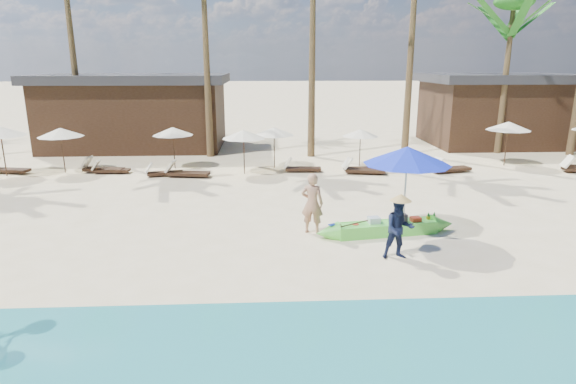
{
  "coord_description": "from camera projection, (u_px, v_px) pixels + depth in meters",
  "views": [
    {
      "loc": [
        -0.43,
        -11.86,
        5.01
      ],
      "look_at": [
        0.27,
        2.0,
        1.24
      ],
      "focal_mm": 30.0,
      "sensor_mm": 36.0,
      "label": 1
    }
  ],
  "objects": [
    {
      "name": "resort_parasol_2",
      "position": [
        0.0,
        131.0,
        21.31
      ],
      "size": [
        2.19,
        2.19,
        2.26
      ],
      "color": "#342115",
      "rests_on": "ground"
    },
    {
      "name": "resort_parasol_8",
      "position": [
        509.0,
        126.0,
        23.52
      ],
      "size": [
        2.12,
        2.12,
        2.18
      ],
      "color": "#342115",
      "rests_on": "ground"
    },
    {
      "name": "vendor_green",
      "position": [
        399.0,
        229.0,
        12.48
      ],
      "size": [
        0.8,
        0.62,
        1.64
      ],
      "primitive_type": "imported",
      "rotation": [
        0.0,
        0.0,
        0.0
      ],
      "color": "#141C38",
      "rests_on": "ground"
    },
    {
      "name": "palm_6",
      "position": [
        512.0,
        22.0,
        25.54
      ],
      "size": [
        2.08,
        2.08,
        8.51
      ],
      "color": "brown",
      "rests_on": "ground"
    },
    {
      "name": "lounger_4_right",
      "position": [
        162.0,
        172.0,
        21.73
      ],
      "size": [
        1.73,
        0.84,
        0.57
      ],
      "rotation": [
        0.0,
        0.0,
        0.21
      ],
      "color": "#342115",
      "rests_on": "ground"
    },
    {
      "name": "lounger_4_left",
      "position": [
        109.0,
        169.0,
        22.24
      ],
      "size": [
        1.68,
        0.53,
        0.57
      ],
      "rotation": [
        0.0,
        0.0,
        0.01
      ],
      "color": "#342115",
      "rests_on": "ground"
    },
    {
      "name": "pavilion_west",
      "position": [
        136.0,
        111.0,
        28.67
      ],
      "size": [
        10.8,
        6.6,
        4.3
      ],
      "color": "#342115",
      "rests_on": "ground"
    },
    {
      "name": "resort_parasol_6",
      "position": [
        274.0,
        131.0,
        23.03
      ],
      "size": [
        1.92,
        1.92,
        1.98
      ],
      "color": "#342115",
      "rests_on": "ground"
    },
    {
      "name": "lounger_7_right",
      "position": [
        403.0,
        167.0,
        22.77
      ],
      "size": [
        1.86,
        0.71,
        0.62
      ],
      "rotation": [
        0.0,
        0.0,
        -0.08
      ],
      "color": "#342115",
      "rests_on": "ground"
    },
    {
      "name": "lounger_6_right",
      "position": [
        362.0,
        169.0,
        22.14
      ],
      "size": [
        1.96,
        0.91,
        0.64
      ],
      "rotation": [
        0.0,
        0.0,
        -0.18
      ],
      "color": "#342115",
      "rests_on": "ground"
    },
    {
      "name": "lounger_8_left",
      "position": [
        448.0,
        168.0,
        22.4
      ],
      "size": [
        2.06,
        1.1,
        0.67
      ],
      "rotation": [
        0.0,
        0.0,
        0.26
      ],
      "color": "#342115",
      "rests_on": "ground"
    },
    {
      "name": "lounger_3_left",
      "position": [
        7.0,
        169.0,
        22.28
      ],
      "size": [
        1.92,
        0.91,
        0.63
      ],
      "rotation": [
        0.0,
        0.0,
        -0.19
      ],
      "color": "#342115",
      "rests_on": "ground"
    },
    {
      "name": "blue_umbrella",
      "position": [
        407.0,
        155.0,
        13.65
      ],
      "size": [
        2.5,
        2.5,
        2.69
      ],
      "color": "#99999E",
      "rests_on": "ground"
    },
    {
      "name": "green_canoe",
      "position": [
        386.0,
        228.0,
        14.39
      ],
      "size": [
        4.85,
        1.1,
        0.62
      ],
      "rotation": [
        0.0,
        0.0,
        0.16
      ],
      "color": "#5BE445",
      "rests_on": "ground"
    },
    {
      "name": "resort_parasol_3",
      "position": [
        60.0,
        132.0,
        21.95
      ],
      "size": [
        2.04,
        2.04,
        2.1
      ],
      "color": "#342115",
      "rests_on": "ground"
    },
    {
      "name": "lounger_6_left",
      "position": [
        300.0,
        168.0,
        22.56
      ],
      "size": [
        1.77,
        0.62,
        0.59
      ],
      "rotation": [
        0.0,
        0.0,
        -0.05
      ],
      "color": "#342115",
      "rests_on": "ground"
    },
    {
      "name": "resort_parasol_4",
      "position": [
        173.0,
        131.0,
        22.91
      ],
      "size": [
        1.94,
        1.94,
        2.0
      ],
      "color": "#342115",
      "rests_on": "ground"
    },
    {
      "name": "ground",
      "position": [
        282.0,
        257.0,
        12.77
      ],
      "size": [
        240.0,
        240.0,
        0.0
      ],
      "primitive_type": "plane",
      "color": "#FAE6B9",
      "rests_on": "ground"
    },
    {
      "name": "lounger_5_left",
      "position": [
        185.0,
        172.0,
        21.55
      ],
      "size": [
        2.02,
        0.89,
        0.66
      ],
      "rotation": [
        0.0,
        0.0,
        -0.15
      ],
      "color": "#342115",
      "rests_on": "ground"
    },
    {
      "name": "lounger_3_right",
      "position": [
        101.0,
        168.0,
        22.38
      ],
      "size": [
        2.0,
        0.92,
        0.66
      ],
      "rotation": [
        0.0,
        0.0,
        -0.17
      ],
      "color": "#342115",
      "rests_on": "ground"
    },
    {
      "name": "lounger_7_left",
      "position": [
        359.0,
        168.0,
        22.57
      ],
      "size": [
        1.78,
        0.56,
        0.6
      ],
      "rotation": [
        0.0,
        0.0,
        -0.01
      ],
      "color": "#342115",
      "rests_on": "ground"
    },
    {
      "name": "tourist",
      "position": [
        312.0,
        203.0,
        14.35
      ],
      "size": [
        0.77,
        0.62,
        1.84
      ],
      "primitive_type": "imported",
      "rotation": [
        0.0,
        0.0,
        2.84
      ],
      "color": "tan",
      "rests_on": "ground"
    },
    {
      "name": "resort_parasol_5",
      "position": [
        244.0,
        134.0,
        21.75
      ],
      "size": [
        1.98,
        1.98,
        2.04
      ],
      "color": "#342115",
      "rests_on": "ground"
    },
    {
      "name": "pavilion_east",
      "position": [
        497.0,
        109.0,
        29.74
      ],
      "size": [
        8.8,
        6.6,
        4.3
      ],
      "color": "#342115",
      "rests_on": "ground"
    },
    {
      "name": "wet_sand_strip",
      "position": [
        293.0,
        375.0,
        7.95
      ],
      "size": [
        240.0,
        4.5,
        0.01
      ],
      "primitive_type": "cube",
      "color": "tan",
      "rests_on": "ground"
    },
    {
      "name": "resort_parasol_7",
      "position": [
        361.0,
        133.0,
        23.42
      ],
      "size": [
        1.79,
        1.79,
        1.84
      ],
      "color": "#342115",
      "rests_on": "ground"
    }
  ]
}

